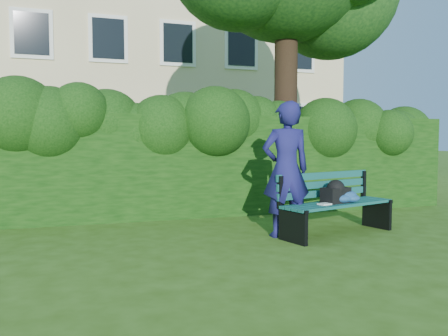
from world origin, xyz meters
name	(u,v)px	position (x,y,z in m)	size (l,w,h in m)	color
ground	(237,240)	(0.00, 0.00, 0.00)	(80.00, 80.00, 0.00)	#335312
apartment_building	(132,33)	(0.00, 13.99, 6.00)	(16.00, 8.08, 12.00)	#D0BB8B
hedge	(198,165)	(0.00, 2.20, 0.90)	(10.00, 1.00, 1.80)	black
park_bench	(337,200)	(1.50, -0.09, 0.50)	(1.93, 1.07, 0.89)	#0D4541
man_reading	(286,170)	(0.72, -0.02, 0.95)	(0.69, 0.46, 1.91)	#181751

